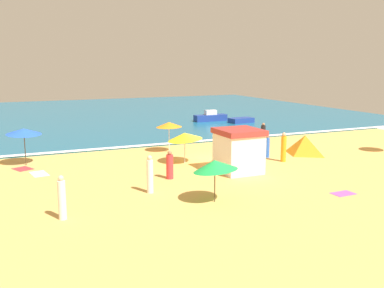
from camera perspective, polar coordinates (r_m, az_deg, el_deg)
The scene contains 21 objects.
ground_plane at distance 28.56m, azimuth 2.12°, elevation -2.17°, with size 60.00×60.00×0.00m, color #E0A856.
ocean_water at distance 54.77m, azimuth -10.85°, elevation 3.83°, with size 60.00×44.00×0.10m, color #196084.
wave_breaker_foam at distance 34.20m, azimuth -2.51°, elevation 0.13°, with size 57.00×0.70×0.01m, color white.
lifeguard_cabana at distance 25.50m, azimuth 6.07°, elevation -0.81°, with size 2.39×2.52×2.53m.
beach_umbrella_0 at distance 28.85m, azimuth -21.00°, elevation 1.54°, with size 2.80×2.80×2.36m.
beach_umbrella_1 at distance 30.94m, azimuth -3.01°, elevation 2.53°, with size 1.87×1.87×2.18m.
beach_umbrella_3 at distance 19.86m, azimuth 2.99°, elevation -2.78°, with size 2.90×2.89×2.07m.
beach_umbrella_5 at distance 27.53m, azimuth -0.95°, elevation 1.00°, with size 2.32×2.29×2.06m.
beach_tent at distance 31.31m, azimuth 14.42°, elevation -0.12°, with size 2.46×2.74×1.34m.
parked_bicycle at distance 28.41m, azimuth 3.67°, elevation -1.47°, with size 1.44×1.21×0.76m.
beachgoer_0 at distance 29.83m, azimuth 9.66°, elevation -0.36°, with size 0.53×0.53×1.56m.
beachgoer_1 at distance 28.72m, azimuth 11.81°, elevation -0.47°, with size 0.39×0.39×1.89m.
beachgoer_3 at distance 35.56m, azimuth 9.22°, elevation 1.40°, with size 0.51×0.51×1.54m.
beachgoer_4 at distance 21.49m, azimuth -5.48°, elevation -4.02°, with size 0.44×0.44×1.87m.
beachgoer_5 at distance 24.03m, azimuth -2.91°, elevation -2.86°, with size 0.50×0.50×1.57m.
beachgoer_6 at distance 18.61m, azimuth -16.52°, elevation -6.80°, with size 0.43×0.43×1.84m.
beach_towel_0 at distance 22.71m, azimuth 19.03°, elevation -6.10°, with size 1.16×0.78×0.01m.
beach_towel_1 at distance 28.22m, azimuth -21.11°, elevation -3.03°, with size 1.31×1.43×0.01m.
beach_towel_2 at distance 26.67m, azimuth -19.22°, elevation -3.67°, with size 1.05×1.57×0.01m.
small_boat_0 at distance 46.12m, azimuth 6.39°, elevation 3.09°, with size 2.64×1.62×0.50m.
small_boat_1 at distance 47.09m, azimuth 2.41°, elevation 3.51°, with size 3.57×1.06×1.18m.
Camera 1 is at (-12.25, -25.02, 6.29)m, focal length 41.09 mm.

